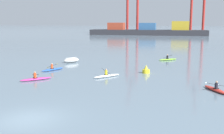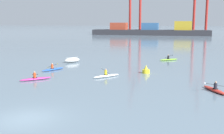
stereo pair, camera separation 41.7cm
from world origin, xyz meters
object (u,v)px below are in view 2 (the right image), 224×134
(container_barge, at_px, (151,31))
(gantry_crane_west, at_px, (135,0))
(kayak_red, at_px, (215,90))
(kayak_magenta, at_px, (36,78))
(capsized_dinghy, at_px, (72,60))
(kayak_lime, at_px, (169,59))
(kayak_white, at_px, (106,75))
(kayak_blue, at_px, (53,69))
(channel_buoy, at_px, (146,70))

(container_barge, xyz_separation_m, gantry_crane_west, (-9.00, 8.60, 14.57))
(kayak_red, distance_m, kayak_magenta, 18.03)
(capsized_dinghy, bearing_deg, kayak_lime, 22.74)
(capsized_dinghy, height_order, kayak_white, kayak_white)
(kayak_red, bearing_deg, kayak_blue, 161.67)
(gantry_crane_west, xyz_separation_m, kayak_magenta, (8.36, -111.52, -16.50))
(kayak_magenta, xyz_separation_m, kayak_blue, (-0.91, 5.87, 0.00))
(kayak_lime, bearing_deg, kayak_blue, -137.12)
(container_barge, bearing_deg, kayak_red, -80.44)
(kayak_red, relative_size, kayak_blue, 1.00)
(capsized_dinghy, distance_m, kayak_red, 23.35)
(kayak_red, bearing_deg, kayak_white, 160.92)
(kayak_red, relative_size, kayak_lime, 1.08)
(channel_buoy, xyz_separation_m, kayak_blue, (-11.86, -0.96, -0.19))
(kayak_blue, bearing_deg, capsized_dinghy, 92.13)
(container_barge, bearing_deg, kayak_blue, -90.91)
(channel_buoy, bearing_deg, kayak_red, -45.62)
(kayak_magenta, bearing_deg, kayak_white, 26.53)
(kayak_red, xyz_separation_m, kayak_magenta, (-18.03, 0.40, 0.00))
(container_barge, xyz_separation_m, kayak_blue, (-1.55, -97.05, -1.93))
(container_barge, relative_size, kayak_magenta, 19.03)
(kayak_blue, bearing_deg, channel_buoy, 4.64)
(container_barge, distance_m, kayak_magenta, 102.94)
(container_barge, relative_size, capsized_dinghy, 19.73)
(kayak_magenta, relative_size, kayak_blue, 0.85)
(kayak_white, distance_m, kayak_lime, 16.59)
(kayak_white, bearing_deg, capsized_dinghy, 130.57)
(container_barge, height_order, capsized_dinghy, container_barge)
(capsized_dinghy, xyz_separation_m, kayak_blue, (0.26, -7.01, -0.18))
(container_barge, distance_m, channel_buoy, 96.65)
(capsized_dinghy, height_order, kayak_blue, kayak_blue)
(capsized_dinghy, bearing_deg, kayak_white, -49.43)
(gantry_crane_west, height_order, channel_buoy, gantry_crane_west)
(container_barge, bearing_deg, kayak_white, -86.39)
(gantry_crane_west, bearing_deg, kayak_lime, -76.98)
(kayak_magenta, bearing_deg, capsized_dinghy, 95.20)
(kayak_white, relative_size, kayak_magenta, 1.04)
(container_barge, bearing_deg, kayak_magenta, -90.35)
(kayak_red, bearing_deg, channel_buoy, 134.38)
(container_barge, distance_m, kayak_blue, 97.08)
(kayak_white, distance_m, kayak_magenta, 7.72)
(gantry_crane_west, distance_m, capsized_dinghy, 100.24)
(gantry_crane_west, relative_size, kayak_blue, 10.28)
(gantry_crane_west, bearing_deg, channel_buoy, -79.55)
(capsized_dinghy, relative_size, kayak_lime, 0.90)
(kayak_red, relative_size, kayak_magenta, 1.16)
(kayak_lime, relative_size, kayak_blue, 0.92)
(capsized_dinghy, height_order, kayak_magenta, kayak_magenta)
(gantry_crane_west, distance_m, channel_buoy, 107.70)
(kayak_white, height_order, kayak_blue, kayak_blue)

